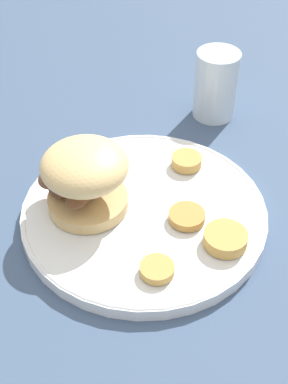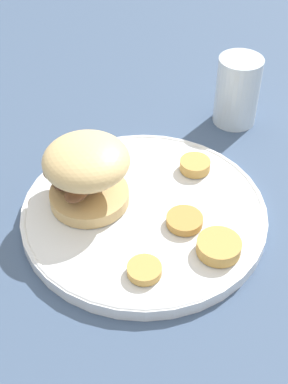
% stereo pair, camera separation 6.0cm
% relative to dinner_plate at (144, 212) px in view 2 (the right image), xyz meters
% --- Properties ---
extents(ground_plane, '(4.00, 4.00, 0.00)m').
position_rel_dinner_plate_xyz_m(ground_plane, '(0.00, 0.00, -0.01)').
color(ground_plane, '#3D5170').
extents(dinner_plate, '(0.29, 0.29, 0.02)m').
position_rel_dinner_plate_xyz_m(dinner_plate, '(0.00, 0.00, 0.00)').
color(dinner_plate, white).
rests_on(dinner_plate, ground_plane).
extents(sandwich, '(0.11, 0.10, 0.08)m').
position_rel_dinner_plate_xyz_m(sandwich, '(0.07, -0.00, 0.05)').
color(sandwich, tan).
rests_on(sandwich, dinner_plate).
extents(potato_round_0, '(0.04, 0.04, 0.01)m').
position_rel_dinner_plate_xyz_m(potato_round_0, '(-0.05, -0.08, 0.01)').
color(potato_round_0, tan).
rests_on(potato_round_0, dinner_plate).
extents(potato_round_1, '(0.04, 0.04, 0.01)m').
position_rel_dinner_plate_xyz_m(potato_round_1, '(-0.05, 0.02, 0.01)').
color(potato_round_1, '#BC8942').
rests_on(potato_round_1, dinner_plate).
extents(potato_round_2, '(0.04, 0.04, 0.01)m').
position_rel_dinner_plate_xyz_m(potato_round_2, '(-0.02, 0.09, 0.01)').
color(potato_round_2, tan).
rests_on(potato_round_2, dinner_plate).
extents(potato_round_3, '(0.05, 0.05, 0.01)m').
position_rel_dinner_plate_xyz_m(potato_round_3, '(-0.09, 0.05, 0.01)').
color(potato_round_3, tan).
rests_on(potato_round_3, dinner_plate).
extents(drinking_glass, '(0.06, 0.06, 0.10)m').
position_rel_dinner_plate_xyz_m(drinking_glass, '(-0.09, -0.22, 0.04)').
color(drinking_glass, silver).
rests_on(drinking_glass, ground_plane).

